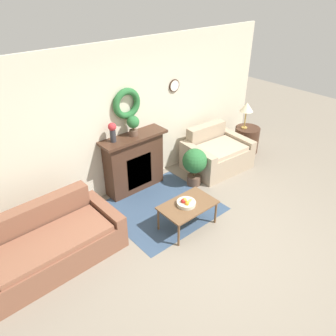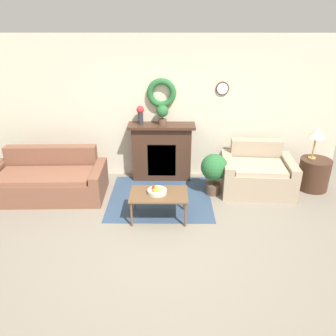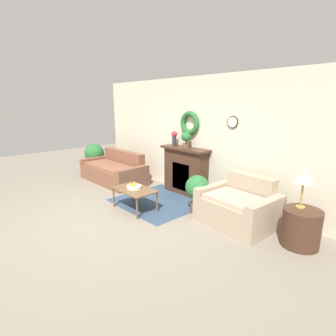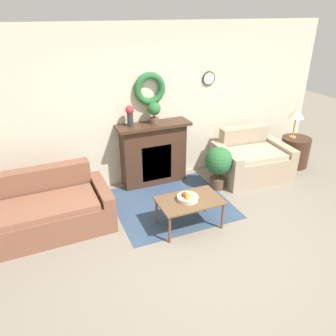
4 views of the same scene
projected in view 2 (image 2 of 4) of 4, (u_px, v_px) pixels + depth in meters
ground_plane at (162, 245)px, 4.64m from camera, size 16.00×16.00×0.00m
floor_rug at (160, 197)px, 5.87m from camera, size 1.80×1.66×0.01m
wall_back at (164, 109)px, 6.24m from camera, size 6.80×0.18×2.70m
fireplace at (162, 151)px, 6.38m from camera, size 1.26×0.41×1.12m
couch_left at (48, 180)px, 5.85m from camera, size 2.02×1.00×0.82m
loveseat_right at (257, 174)px, 6.04m from camera, size 1.34×1.06×0.85m
coffee_table at (159, 196)px, 5.12m from camera, size 0.90×0.56×0.44m
fruit_bowl at (157, 191)px, 5.09m from camera, size 0.30×0.30×0.12m
side_table_by_loveseat at (314, 174)px, 6.08m from camera, size 0.56×0.56×0.58m
table_lamp at (317, 133)px, 5.81m from camera, size 0.30×0.30×0.60m
vase_on_mantel_left at (140, 113)px, 6.08m from camera, size 0.14×0.14×0.35m
potted_plant_on_mantel at (162, 113)px, 6.05m from camera, size 0.22×0.22×0.37m
potted_plant_floor_by_loveseat at (214, 170)px, 5.82m from camera, size 0.48×0.48×0.76m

